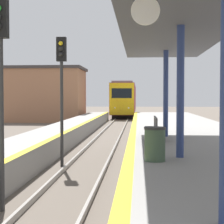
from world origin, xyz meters
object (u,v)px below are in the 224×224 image
at_px(signal_mid, 62,77).
at_px(bench, 153,128).
at_px(trash_bin, 155,144).
at_px(signal_near, 0,64).
at_px(train, 125,99).

xyz_separation_m(signal_mid, bench, (3.44, 0.99, -1.96)).
relative_size(trash_bin, bench, 0.46).
distance_m(signal_near, signal_mid, 5.55).
bearing_deg(signal_mid, bench, 16.07).
xyz_separation_m(train, signal_near, (-1.23, -45.71, 1.08)).
xyz_separation_m(train, bench, (2.47, -39.17, -0.88)).
relative_size(signal_near, bench, 2.48).
distance_m(signal_mid, bench, 4.08).
relative_size(train, trash_bin, 25.32).
height_order(signal_mid, trash_bin, signal_mid).
xyz_separation_m(signal_mid, trash_bin, (3.32, -3.89, -2.00)).
distance_m(train, bench, 39.26).
bearing_deg(trash_bin, bench, 88.60).
relative_size(signal_near, trash_bin, 5.36).
distance_m(signal_near, trash_bin, 4.42).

